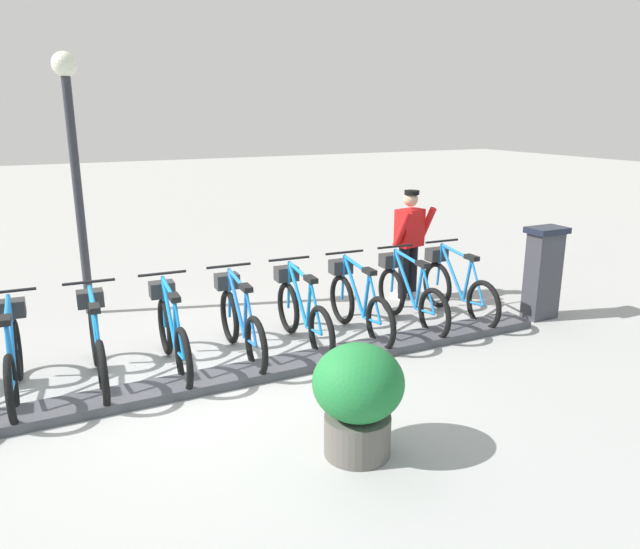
% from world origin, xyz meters
% --- Properties ---
extents(ground_plane, '(60.00, 60.00, 0.00)m').
position_xyz_m(ground_plane, '(0.00, 0.00, 0.00)').
color(ground_plane, '#A0A09D').
extents(dock_rail_base, '(0.44, 8.70, 0.10)m').
position_xyz_m(dock_rail_base, '(0.00, 0.00, 0.05)').
color(dock_rail_base, '#47474C').
rests_on(dock_rail_base, ground).
extents(payment_kiosk, '(0.36, 0.52, 1.28)m').
position_xyz_m(payment_kiosk, '(0.05, -4.77, 0.67)').
color(payment_kiosk, '#38383D').
rests_on(payment_kiosk, ground).
extents(bike_docked_0, '(1.72, 0.54, 1.02)m').
position_xyz_m(bike_docked_0, '(0.62, -3.75, 0.43)').
color(bike_docked_0, black).
rests_on(bike_docked_0, ground).
extents(bike_docked_1, '(1.72, 0.54, 1.02)m').
position_xyz_m(bike_docked_1, '(0.62, -2.96, 0.43)').
color(bike_docked_1, black).
rests_on(bike_docked_1, ground).
extents(bike_docked_2, '(1.72, 0.54, 1.02)m').
position_xyz_m(bike_docked_2, '(0.62, -2.17, 0.43)').
color(bike_docked_2, black).
rests_on(bike_docked_2, ground).
extents(bike_docked_3, '(1.72, 0.54, 1.02)m').
position_xyz_m(bike_docked_3, '(0.62, -1.38, 0.43)').
color(bike_docked_3, black).
rests_on(bike_docked_3, ground).
extents(bike_docked_4, '(1.72, 0.54, 1.02)m').
position_xyz_m(bike_docked_4, '(0.62, -0.59, 0.43)').
color(bike_docked_4, black).
rests_on(bike_docked_4, ground).
extents(bike_docked_5, '(1.72, 0.54, 1.02)m').
position_xyz_m(bike_docked_5, '(0.62, 0.20, 0.43)').
color(bike_docked_5, black).
rests_on(bike_docked_5, ground).
extents(bike_docked_6, '(1.72, 0.54, 1.02)m').
position_xyz_m(bike_docked_6, '(0.62, 0.99, 0.43)').
color(bike_docked_6, black).
rests_on(bike_docked_6, ground).
extents(bike_docked_7, '(1.72, 0.54, 1.02)m').
position_xyz_m(bike_docked_7, '(0.62, 1.78, 0.43)').
color(bike_docked_7, black).
rests_on(bike_docked_7, ground).
extents(worker_near_rack, '(0.50, 0.68, 1.66)m').
position_xyz_m(worker_near_rack, '(1.62, -3.63, 0.91)').
color(worker_near_rack, white).
rests_on(worker_near_rack, ground).
extents(lamp_post, '(0.32, 0.32, 3.53)m').
position_xyz_m(lamp_post, '(3.06, 0.82, 2.35)').
color(lamp_post, '#2D2D33').
rests_on(lamp_post, ground).
extents(planter_bush, '(0.76, 0.76, 0.97)m').
position_xyz_m(planter_bush, '(-1.82, -0.77, 0.54)').
color(planter_bush, '#59544C').
rests_on(planter_bush, ground).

